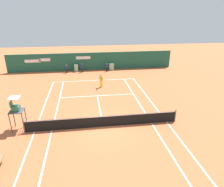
# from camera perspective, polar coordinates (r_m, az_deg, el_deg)

# --- Properties ---
(ground_plane) EXTENTS (80.00, 80.00, 0.01)m
(ground_plane) POSITION_cam_1_polar(r_m,az_deg,el_deg) (17.12, -2.64, -8.16)
(ground_plane) COLOR #BC6038
(tennis_net) EXTENTS (12.10, 0.10, 1.07)m
(tennis_net) POSITION_cam_1_polar(r_m,az_deg,el_deg) (16.37, -2.47, -7.64)
(tennis_net) COLOR #4C4C51
(tennis_net) RESTS_ON ground_plane
(sponsor_back_wall) EXTENTS (25.00, 1.02, 2.67)m
(sponsor_back_wall) POSITION_cam_1_polar(r_m,az_deg,el_deg) (31.99, -5.57, 8.83)
(sponsor_back_wall) COLOR #1E5642
(sponsor_back_wall) RESTS_ON ground_plane
(umpire_chair) EXTENTS (1.00, 1.00, 2.67)m
(umpire_chair) POSITION_cam_1_polar(r_m,az_deg,el_deg) (17.10, -25.13, -3.97)
(umpire_chair) COLOR #47474C
(umpire_chair) RESTS_ON ground_plane
(player_on_baseline) EXTENTS (0.49, 0.73, 1.77)m
(player_on_baseline) POSITION_cam_1_polar(r_m,az_deg,el_deg) (24.50, -3.04, 3.81)
(player_on_baseline) COLOR yellow
(player_on_baseline) RESTS_ON ground_plane
(ball_kid_centre_post) EXTENTS (0.42, 0.18, 1.27)m
(ball_kid_centre_post) POSITION_cam_1_polar(r_m,az_deg,el_deg) (31.01, -12.57, 6.90)
(ball_kid_centre_post) COLOR black
(ball_kid_centre_post) RESTS_ON ground_plane
(ball_kid_right_post) EXTENTS (0.42, 0.20, 1.26)m
(ball_kid_right_post) POSITION_cam_1_polar(r_m,az_deg,el_deg) (31.10, -1.43, 7.46)
(ball_kid_right_post) COLOR black
(ball_kid_right_post) RESTS_ON ground_plane
(ball_kid_left_post) EXTENTS (0.45, 0.20, 1.36)m
(ball_kid_left_post) POSITION_cam_1_polar(r_m,az_deg,el_deg) (30.90, -8.43, 7.24)
(ball_kid_left_post) COLOR black
(ball_kid_left_post) RESTS_ON ground_plane
(tennis_ball_near_service_line) EXTENTS (0.07, 0.07, 0.07)m
(tennis_ball_near_service_line) POSITION_cam_1_polar(r_m,az_deg,el_deg) (24.00, -12.70, 0.62)
(tennis_ball_near_service_line) COLOR #CCE033
(tennis_ball_near_service_line) RESTS_ON ground_plane
(tennis_ball_mid_court) EXTENTS (0.07, 0.07, 0.07)m
(tennis_ball_mid_court) POSITION_cam_1_polar(r_m,az_deg,el_deg) (18.77, 6.66, -5.27)
(tennis_ball_mid_court) COLOR #CCE033
(tennis_ball_mid_court) RESTS_ON ground_plane
(tennis_ball_by_sideline) EXTENTS (0.07, 0.07, 0.07)m
(tennis_ball_by_sideline) POSITION_cam_1_polar(r_m,az_deg,el_deg) (23.57, -7.09, 0.60)
(tennis_ball_by_sideline) COLOR #CCE033
(tennis_ball_by_sideline) RESTS_ON ground_plane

